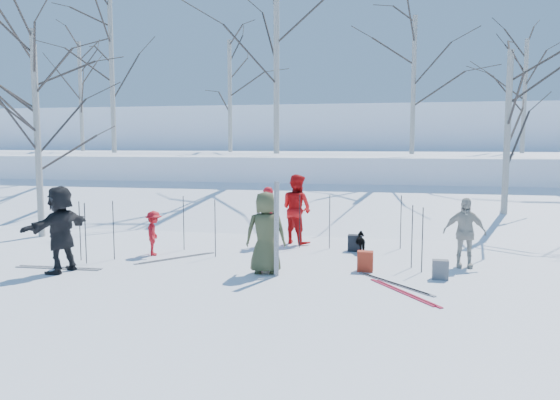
% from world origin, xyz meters
% --- Properties ---
extents(ground, '(120.00, 120.00, 0.00)m').
position_xyz_m(ground, '(0.00, 0.00, 0.00)').
color(ground, white).
rests_on(ground, ground).
extents(snow_ramp, '(70.00, 9.49, 4.12)m').
position_xyz_m(snow_ramp, '(0.00, 7.00, 0.15)').
color(snow_ramp, white).
rests_on(snow_ramp, ground).
extents(snow_plateau, '(70.00, 18.00, 2.20)m').
position_xyz_m(snow_plateau, '(0.00, 17.00, 1.00)').
color(snow_plateau, white).
rests_on(snow_plateau, ground).
extents(far_hill, '(90.00, 30.00, 6.00)m').
position_xyz_m(far_hill, '(0.00, 38.00, 2.00)').
color(far_hill, white).
rests_on(far_hill, ground).
extents(skier_olive_center, '(0.89, 0.66, 1.67)m').
position_xyz_m(skier_olive_center, '(0.09, -0.37, 0.83)').
color(skier_olive_center, '#3F4328').
rests_on(skier_olive_center, ground).
extents(skier_red_north, '(0.59, 0.41, 1.53)m').
position_xyz_m(skier_red_north, '(-0.52, 2.48, 0.77)').
color(skier_red_north, red).
rests_on(skier_red_north, ground).
extents(skier_redor_behind, '(1.12, 1.07, 1.82)m').
position_xyz_m(skier_redor_behind, '(0.13, 3.00, 0.91)').
color(skier_redor_behind, red).
rests_on(skier_redor_behind, ground).
extents(skier_red_seated, '(0.60, 0.77, 1.05)m').
position_xyz_m(skier_red_seated, '(-2.88, 0.81, 0.53)').
color(skier_red_seated, red).
rests_on(skier_red_seated, ground).
extents(skier_cream_east, '(0.87, 0.37, 1.49)m').
position_xyz_m(skier_cream_east, '(4.10, 1.02, 0.75)').
color(skier_cream_east, beige).
rests_on(skier_cream_east, ground).
extents(skier_grey_west, '(0.86, 1.73, 1.78)m').
position_xyz_m(skier_grey_west, '(-4.02, -1.13, 0.89)').
color(skier_grey_west, black).
rests_on(skier_grey_west, ground).
extents(dog, '(0.48, 0.66, 0.51)m').
position_xyz_m(dog, '(1.90, 2.05, 0.26)').
color(dog, black).
rests_on(dog, ground).
extents(upright_ski_left, '(0.10, 0.17, 1.90)m').
position_xyz_m(upright_ski_left, '(0.36, -0.63, 0.95)').
color(upright_ski_left, silver).
rests_on(upright_ski_left, ground).
extents(upright_ski_right, '(0.13, 0.23, 1.89)m').
position_xyz_m(upright_ski_right, '(0.39, -0.64, 0.95)').
color(upright_ski_right, silver).
rests_on(upright_ski_right, ground).
extents(ski_pair_a, '(2.05, 2.10, 0.02)m').
position_xyz_m(ski_pair_a, '(-2.24, 0.55, 0.01)').
color(ski_pair_a, silver).
rests_on(ski_pair_a, ground).
extents(ski_pair_b, '(2.09, 2.10, 0.02)m').
position_xyz_m(ski_pair_b, '(2.67, -0.72, 0.01)').
color(ski_pair_b, silver).
rests_on(ski_pair_b, ground).
extents(ski_pair_c, '(1.97, 2.09, 0.02)m').
position_xyz_m(ski_pair_c, '(2.82, -1.30, 0.01)').
color(ski_pair_c, '#B81A33').
rests_on(ski_pair_c, ground).
extents(ski_pair_d, '(0.34, 1.91, 0.02)m').
position_xyz_m(ski_pair_d, '(-4.28, -0.86, 0.01)').
color(ski_pair_d, silver).
rests_on(ski_pair_d, ground).
extents(ski_pole_a, '(0.02, 0.02, 1.34)m').
position_xyz_m(ski_pole_a, '(-3.58, 0.20, 0.67)').
color(ski_pole_a, black).
rests_on(ski_pole_a, ground).
extents(ski_pole_b, '(0.02, 0.02, 1.34)m').
position_xyz_m(ski_pole_b, '(-4.27, -0.05, 0.67)').
color(ski_pole_b, black).
rests_on(ski_pole_b, ground).
extents(ski_pole_c, '(0.02, 0.02, 1.34)m').
position_xyz_m(ski_pole_c, '(1.06, 2.46, 0.67)').
color(ski_pole_c, black).
rests_on(ski_pole_c, ground).
extents(ski_pole_d, '(0.02, 0.02, 1.34)m').
position_xyz_m(ski_pole_d, '(-1.41, 0.93, 0.67)').
color(ski_pole_d, black).
rests_on(ski_pole_d, ground).
extents(ski_pole_e, '(0.02, 0.02, 1.34)m').
position_xyz_m(ski_pole_e, '(3.20, 0.36, 0.67)').
color(ski_pole_e, black).
rests_on(ski_pole_e, ground).
extents(ski_pole_f, '(0.02, 0.02, 1.34)m').
position_xyz_m(ski_pole_f, '(0.31, 2.44, 0.67)').
color(ski_pole_f, black).
rests_on(ski_pole_f, ground).
extents(ski_pole_g, '(0.02, 0.02, 1.34)m').
position_xyz_m(ski_pole_g, '(-2.44, 1.56, 0.67)').
color(ski_pole_g, black).
rests_on(ski_pole_g, ground).
extents(ski_pole_h, '(0.02, 0.02, 1.34)m').
position_xyz_m(ski_pole_h, '(3.01, 0.72, 0.67)').
color(ski_pole_h, black).
rests_on(ski_pole_h, ground).
extents(ski_pole_i, '(0.02, 0.02, 1.34)m').
position_xyz_m(ski_pole_i, '(-3.97, -0.32, 0.67)').
color(ski_pole_i, black).
rests_on(ski_pole_i, ground).
extents(ski_pole_j, '(0.02, 0.02, 1.34)m').
position_xyz_m(ski_pole_j, '(2.80, 2.80, 0.67)').
color(ski_pole_j, black).
rests_on(ski_pole_j, ground).
extents(backpack_red, '(0.32, 0.22, 0.42)m').
position_xyz_m(backpack_red, '(2.07, 0.20, 0.21)').
color(backpack_red, '#9F2B18').
rests_on(backpack_red, ground).
extents(backpack_grey, '(0.30, 0.20, 0.38)m').
position_xyz_m(backpack_grey, '(3.53, -0.16, 0.19)').
color(backpack_grey, '#57595F').
rests_on(backpack_grey, ground).
extents(backpack_dark, '(0.34, 0.24, 0.40)m').
position_xyz_m(backpack_dark, '(1.71, 2.27, 0.20)').
color(backpack_dark, black).
rests_on(backpack_dark, ground).
extents(birch_plateau_a, '(4.31, 4.31, 5.30)m').
position_xyz_m(birch_plateau_a, '(-12.53, 13.56, 4.85)').
color(birch_plateau_a, silver).
rests_on(birch_plateau_a, snow_plateau).
extents(birch_plateau_b, '(4.18, 4.18, 5.11)m').
position_xyz_m(birch_plateau_b, '(3.24, 10.31, 4.75)').
color(birch_plateau_b, silver).
rests_on(birch_plateau_b, snow_plateau).
extents(birch_plateau_c, '(5.99, 5.99, 7.70)m').
position_xyz_m(birch_plateau_c, '(-1.95, 10.08, 6.05)').
color(birch_plateau_c, silver).
rests_on(birch_plateau_c, snow_plateau).
extents(birch_plateau_e, '(3.76, 3.76, 4.52)m').
position_xyz_m(birch_plateau_e, '(7.65, 12.69, 4.46)').
color(birch_plateau_e, silver).
rests_on(birch_plateau_e, snow_plateau).
extents(birch_plateau_g, '(5.02, 5.02, 6.31)m').
position_xyz_m(birch_plateau_g, '(-9.07, 10.37, 5.36)').
color(birch_plateau_g, silver).
rests_on(birch_plateau_g, snow_plateau).
extents(birch_plateau_h, '(4.11, 4.11, 5.02)m').
position_xyz_m(birch_plateau_h, '(-4.78, 13.14, 4.71)').
color(birch_plateau_h, silver).
rests_on(birch_plateau_h, snow_plateau).
extents(birch_edge_a, '(4.31, 4.31, 5.31)m').
position_xyz_m(birch_edge_a, '(-7.10, 2.55, 2.65)').
color(birch_edge_a, silver).
rests_on(birch_edge_a, ground).
extents(birch_edge_d, '(5.04, 5.04, 6.34)m').
position_xyz_m(birch_edge_d, '(-9.09, 5.30, 3.17)').
color(birch_edge_d, silver).
rests_on(birch_edge_d, ground).
extents(birch_edge_e, '(4.30, 4.30, 5.29)m').
position_xyz_m(birch_edge_e, '(5.80, 5.98, 2.64)').
color(birch_edge_e, silver).
rests_on(birch_edge_e, ground).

